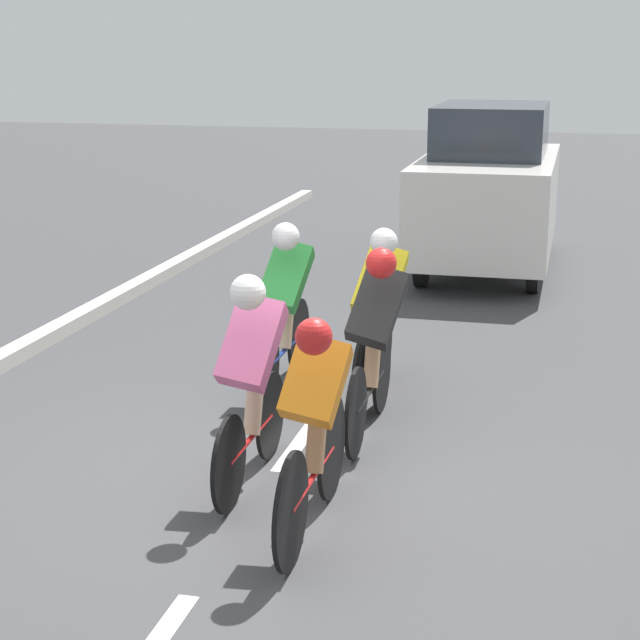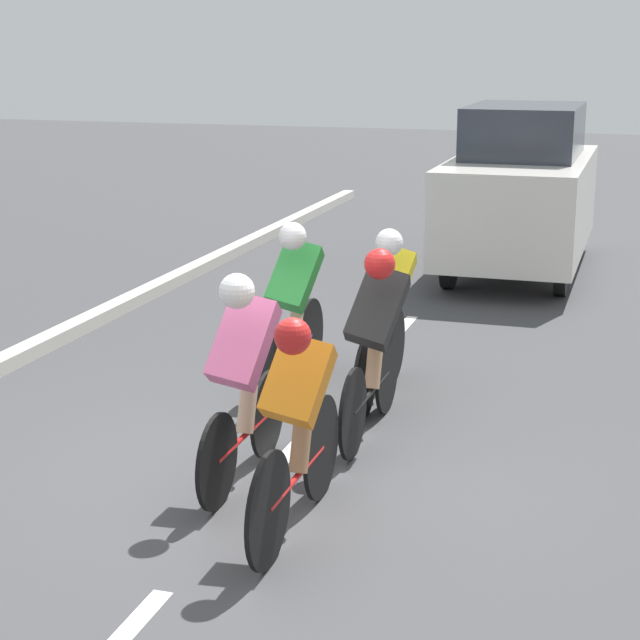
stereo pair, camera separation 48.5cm
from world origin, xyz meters
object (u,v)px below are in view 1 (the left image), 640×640
Objects in this scene: cyclist_pink at (251,373)px; cyclist_yellow at (378,309)px; cyclist_orange at (314,420)px; cyclist_green at (285,302)px; support_car at (489,189)px; cyclist_black at (375,336)px.

cyclist_yellow is (-0.48, -2.00, -0.02)m from cyclist_pink.
cyclist_pink is 0.85m from cyclist_orange.
cyclist_yellow is (-0.81, 0.03, -0.01)m from cyclist_green.
support_car is at bearing -92.13° from cyclist_orange.
cyclist_yellow reaches higher than cyclist_orange.
support_car reaches higher than cyclist_black.
cyclist_green reaches higher than cyclist_yellow.
support_car is at bearing -92.43° from cyclist_black.
cyclist_yellow is (0.10, -2.61, 0.05)m from cyclist_orange.
cyclist_green reaches higher than cyclist_black.
cyclist_black is 6.53m from support_car.
cyclist_green is 1.02× the size of cyclist_yellow.
cyclist_yellow is 0.43× the size of support_car.
cyclist_orange is at bearing 88.99° from cyclist_black.
cyclist_green is 0.44× the size of support_car.
cyclist_green is at bearing -80.86° from cyclist_pink.
cyclist_orange is 1.76m from cyclist_black.
cyclist_pink is 7.73m from support_car.
cyclist_black is 1.01× the size of cyclist_yellow.
cyclist_orange is 0.44× the size of support_car.
cyclist_orange is 2.61m from cyclist_yellow.
support_car reaches higher than cyclist_orange.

